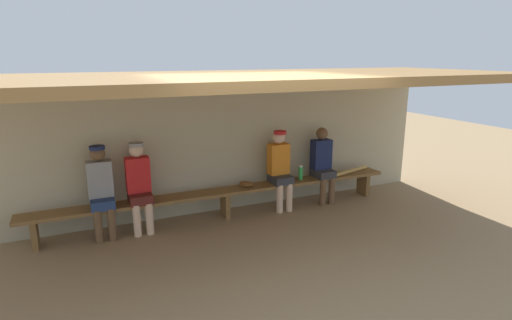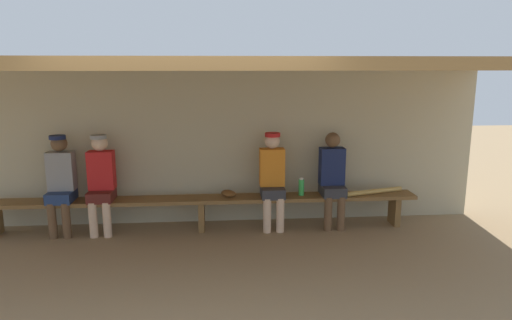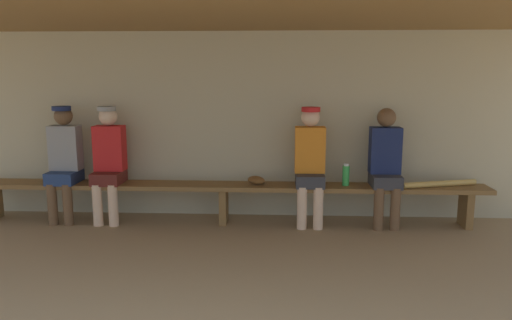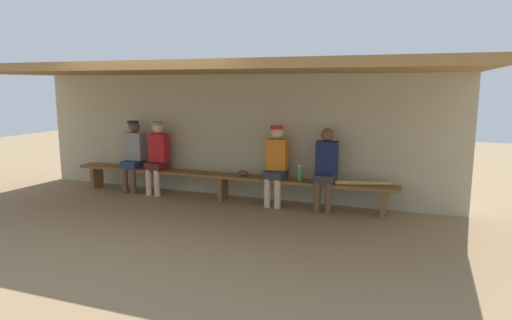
{
  "view_description": "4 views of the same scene",
  "coord_description": "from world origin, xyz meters",
  "px_view_note": "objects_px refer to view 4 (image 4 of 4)",
  "views": [
    {
      "loc": [
        -2.1,
        -4.42,
        2.57
      ],
      "look_at": [
        0.38,
        1.19,
        1.0
      ],
      "focal_mm": 29.07,
      "sensor_mm": 36.0,
      "label": 1
    },
    {
      "loc": [
        0.27,
        -4.54,
        2.24
      ],
      "look_at": [
        0.74,
        1.31,
        1.03
      ],
      "focal_mm": 32.1,
      "sensor_mm": 36.0,
      "label": 2
    },
    {
      "loc": [
        0.66,
        -3.99,
        1.73
      ],
      "look_at": [
        0.39,
        1.16,
        0.82
      ],
      "focal_mm": 34.87,
      "sensor_mm": 36.0,
      "label": 3
    },
    {
      "loc": [
        3.28,
        -5.45,
        2.03
      ],
      "look_at": [
        0.81,
        1.07,
        0.84
      ],
      "focal_mm": 31.35,
      "sensor_mm": 36.0,
      "label": 4
    }
  ],
  "objects_px": {
    "bench": "(223,178)",
    "water_bottle_orange": "(300,173)",
    "baseball_bat": "(364,183)",
    "player_in_red": "(157,154)",
    "player_middle": "(326,166)",
    "player_in_white": "(134,153)",
    "player_rightmost": "(276,162)",
    "baseball_glove_worn": "(243,173)"
  },
  "relations": [
    {
      "from": "bench",
      "to": "player_middle",
      "type": "relative_size",
      "value": 4.49
    },
    {
      "from": "water_bottle_orange",
      "to": "baseball_glove_worn",
      "type": "relative_size",
      "value": 1.04
    },
    {
      "from": "bench",
      "to": "water_bottle_orange",
      "type": "height_order",
      "value": "water_bottle_orange"
    },
    {
      "from": "player_rightmost",
      "to": "bench",
      "type": "bearing_deg",
      "value": -179.79
    },
    {
      "from": "player_in_white",
      "to": "player_middle",
      "type": "relative_size",
      "value": 1.01
    },
    {
      "from": "player_middle",
      "to": "water_bottle_orange",
      "type": "xyz_separation_m",
      "value": [
        -0.44,
        0.01,
        -0.15
      ]
    },
    {
      "from": "player_in_white",
      "to": "baseball_bat",
      "type": "distance_m",
      "value": 4.3
    },
    {
      "from": "player_middle",
      "to": "player_in_red",
      "type": "distance_m",
      "value": 3.16
    },
    {
      "from": "player_middle",
      "to": "bench",
      "type": "bearing_deg",
      "value": -179.9
    },
    {
      "from": "player_middle",
      "to": "baseball_bat",
      "type": "xyz_separation_m",
      "value": [
        0.61,
        -0.0,
        -0.24
      ]
    },
    {
      "from": "water_bottle_orange",
      "to": "player_in_red",
      "type": "bearing_deg",
      "value": -179.87
    },
    {
      "from": "player_rightmost",
      "to": "baseball_bat",
      "type": "distance_m",
      "value": 1.48
    },
    {
      "from": "player_rightmost",
      "to": "baseball_bat",
      "type": "xyz_separation_m",
      "value": [
        1.46,
        -0.0,
        -0.25
      ]
    },
    {
      "from": "player_middle",
      "to": "baseball_glove_worn",
      "type": "relative_size",
      "value": 5.56
    },
    {
      "from": "player_rightmost",
      "to": "water_bottle_orange",
      "type": "relative_size",
      "value": 5.4
    },
    {
      "from": "player_in_red",
      "to": "water_bottle_orange",
      "type": "relative_size",
      "value": 5.4
    },
    {
      "from": "player_in_red",
      "to": "water_bottle_orange",
      "type": "distance_m",
      "value": 2.73
    },
    {
      "from": "baseball_glove_worn",
      "to": "player_rightmost",
      "type": "bearing_deg",
      "value": 48.22
    },
    {
      "from": "bench",
      "to": "baseball_glove_worn",
      "type": "height_order",
      "value": "baseball_glove_worn"
    },
    {
      "from": "player_in_red",
      "to": "baseball_glove_worn",
      "type": "bearing_deg",
      "value": 0.84
    },
    {
      "from": "water_bottle_orange",
      "to": "player_in_white",
      "type": "bearing_deg",
      "value": -179.89
    },
    {
      "from": "player_middle",
      "to": "player_in_red",
      "type": "xyz_separation_m",
      "value": [
        -3.16,
        0.0,
        0.02
      ]
    },
    {
      "from": "player_rightmost",
      "to": "baseball_glove_worn",
      "type": "relative_size",
      "value": 5.6
    },
    {
      "from": "player_in_white",
      "to": "player_in_red",
      "type": "relative_size",
      "value": 1.0
    },
    {
      "from": "player_in_red",
      "to": "bench",
      "type": "bearing_deg",
      "value": -0.15
    },
    {
      "from": "player_in_red",
      "to": "baseball_bat",
      "type": "xyz_separation_m",
      "value": [
        3.77,
        -0.0,
        -0.25
      ]
    },
    {
      "from": "player_rightmost",
      "to": "player_in_white",
      "type": "bearing_deg",
      "value": 180.0
    },
    {
      "from": "bench",
      "to": "player_rightmost",
      "type": "distance_m",
      "value": 1.05
    },
    {
      "from": "bench",
      "to": "baseball_bat",
      "type": "xyz_separation_m",
      "value": [
        2.44,
        -0.0,
        0.11
      ]
    },
    {
      "from": "bench",
      "to": "player_in_white",
      "type": "relative_size",
      "value": 4.46
    },
    {
      "from": "bench",
      "to": "water_bottle_orange",
      "type": "relative_size",
      "value": 24.08
    },
    {
      "from": "player_middle",
      "to": "water_bottle_orange",
      "type": "distance_m",
      "value": 0.46
    },
    {
      "from": "bench",
      "to": "player_in_red",
      "type": "height_order",
      "value": "player_in_red"
    },
    {
      "from": "water_bottle_orange",
      "to": "baseball_bat",
      "type": "distance_m",
      "value": 1.05
    },
    {
      "from": "bench",
      "to": "baseball_bat",
      "type": "relative_size",
      "value": 6.68
    },
    {
      "from": "player_rightmost",
      "to": "water_bottle_orange",
      "type": "bearing_deg",
      "value": 0.87
    },
    {
      "from": "player_in_red",
      "to": "water_bottle_orange",
      "type": "height_order",
      "value": "player_in_red"
    },
    {
      "from": "player_in_white",
      "to": "player_rightmost",
      "type": "bearing_deg",
      "value": 0.0
    },
    {
      "from": "player_rightmost",
      "to": "player_middle",
      "type": "bearing_deg",
      "value": -0.03
    },
    {
      "from": "player_rightmost",
      "to": "baseball_bat",
      "type": "bearing_deg",
      "value": -0.14
    },
    {
      "from": "player_in_white",
      "to": "player_middle",
      "type": "height_order",
      "value": "player_in_white"
    },
    {
      "from": "player_in_white",
      "to": "baseball_glove_worn",
      "type": "distance_m",
      "value": 2.24
    }
  ]
}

